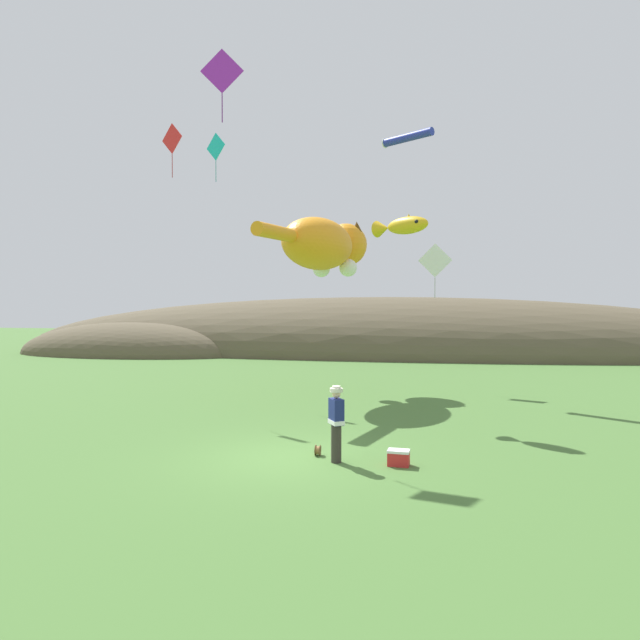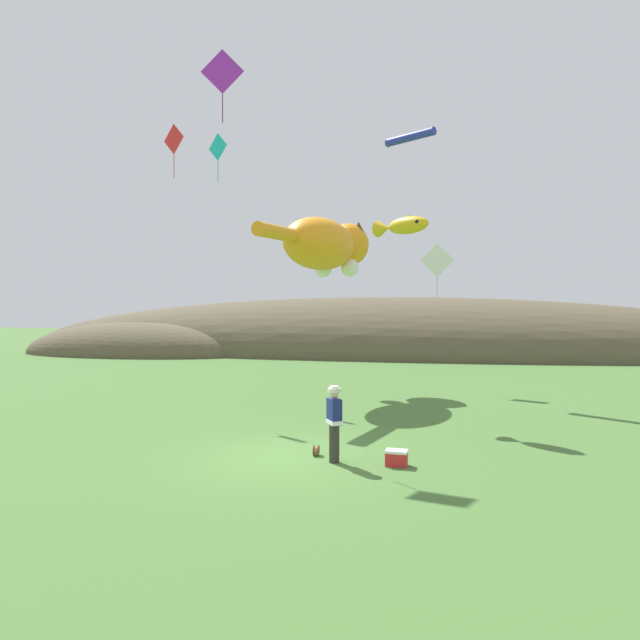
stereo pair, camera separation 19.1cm
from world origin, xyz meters
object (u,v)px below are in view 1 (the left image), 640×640
Objects in this scene: festival_attendant at (336,421)px; kite_diamond_red at (172,139)px; picnic_cooler at (399,458)px; kite_giant_cat at (325,245)px; kite_spool at (318,450)px; kite_diamond_teal at (216,147)px; kite_diamond_white at (435,261)px; kite_tube_streamer at (407,138)px; kite_fish_windsock at (402,226)px; kite_diamond_violet at (222,72)px.

festival_attendant is 14.05m from kite_diamond_red.
kite_giant_cat reaches higher than picnic_cooler.
kite_giant_cat reaches higher than kite_spool.
kite_spool is at bearing -45.29° from kite_diamond_red.
kite_spool is at bearing -57.15° from kite_diamond_teal.
kite_tube_streamer is at bearing 174.45° from kite_diamond_white.
kite_fish_windsock is at bearing -10.51° from kite_diamond_red.
kite_diamond_white is (4.45, 2.54, -0.50)m from kite_giant_cat.
kite_diamond_red reaches higher than kite_spool.
festival_attendant reaches higher than kite_spool.
kite_fish_windsock is 0.87× the size of kite_tube_streamer.
kite_diamond_red reaches higher than kite_giant_cat.
picnic_cooler is (1.96, -0.47, 0.05)m from kite_spool.
festival_attendant is 0.75× the size of kite_diamond_white.
kite_tube_streamer is at bearing 39.81° from kite_giant_cat.
kite_diamond_violet is (-2.19, -5.84, 4.88)m from kite_giant_cat.
kite_tube_streamer reaches higher than kite_diamond_teal.
festival_attendant is 0.86× the size of kite_diamond_red.
kite_diamond_red reaches higher than picnic_cooler.
kite_tube_streamer is at bearing 16.38° from kite_diamond_teal.
festival_attendant is 11.61m from kite_diamond_violet.
kite_diamond_white is at bearing 85.85° from picnic_cooler.
kite_diamond_violet reaches higher than picnic_cooler.
kite_diamond_violet reaches higher than festival_attendant.
kite_tube_streamer is 5.58m from kite_diamond_white.
kite_giant_cat is at bearing 23.37° from kite_diamond_red.
kite_spool is 8.40m from kite_fish_windsock.
kite_spool is at bearing -107.34° from kite_fish_windsock.
kite_giant_cat is 3.30× the size of kite_diamond_white.
kite_fish_windsock reaches higher than picnic_cooler.
kite_diamond_white is at bearing 51.65° from kite_diamond_violet.
picnic_cooler is 16.71m from kite_diamond_teal.
kite_diamond_white is at bearing 13.56° from kite_diamond_teal.
kite_fish_windsock is 0.90× the size of kite_diamond_violet.
kite_tube_streamer is 1.03× the size of kite_diamond_violet.
picnic_cooler is 12.85m from kite_diamond_violet.
picnic_cooler is (1.43, 0.00, -0.77)m from festival_attendant.
kite_spool is at bearing -103.35° from kite_diamond_white.
kite_diamond_violet is at bearing -128.35° from kite_diamond_white.
kite_diamond_red is 4.89m from kite_diamond_violet.
kite_diamond_teal is (-4.79, 0.32, 4.31)m from kite_giant_cat.
picnic_cooler is 0.22× the size of kite_diamond_violet.
festival_attendant is at bearing -45.08° from kite_diamond_red.
kite_diamond_teal is 10.65m from kite_diamond_white.
kite_diamond_teal reaches higher than kite_diamond_red.
picnic_cooler is 16.65m from kite_tube_streamer.
kite_fish_windsock is at bearing -99.88° from kite_diamond_white.
kite_diamond_red is 11.96m from kite_diamond_white.
kite_spool is 0.03× the size of kite_giant_cat.
kite_diamond_violet reaches higher than kite_diamond_red.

